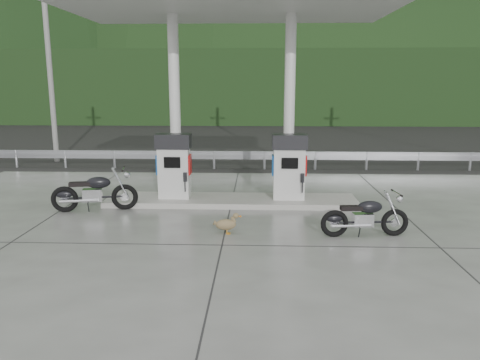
{
  "coord_description": "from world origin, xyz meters",
  "views": [
    {
      "loc": [
        0.73,
        -10.26,
        3.33
      ],
      "look_at": [
        0.3,
        1.0,
        1.0
      ],
      "focal_mm": 35.0,
      "sensor_mm": 36.0,
      "label": 1
    }
  ],
  "objects_px": {
    "motorcycle_left": "(95,193)",
    "duck": "(226,225)",
    "gas_pump_left": "(174,166)",
    "gas_pump_right": "(289,167)",
    "motorcycle_right": "(365,217)"
  },
  "relations": [
    {
      "from": "gas_pump_left",
      "to": "motorcycle_right",
      "type": "distance_m",
      "value": 5.49
    },
    {
      "from": "gas_pump_right",
      "to": "motorcycle_right",
      "type": "relative_size",
      "value": 0.98
    },
    {
      "from": "motorcycle_right",
      "to": "duck",
      "type": "distance_m",
      "value": 3.08
    },
    {
      "from": "gas_pump_right",
      "to": "duck",
      "type": "relative_size",
      "value": 3.16
    },
    {
      "from": "motorcycle_right",
      "to": "duck",
      "type": "relative_size",
      "value": 3.22
    },
    {
      "from": "gas_pump_left",
      "to": "duck",
      "type": "distance_m",
      "value": 3.29
    },
    {
      "from": "duck",
      "to": "gas_pump_left",
      "type": "bearing_deg",
      "value": 116.12
    },
    {
      "from": "gas_pump_left",
      "to": "duck",
      "type": "height_order",
      "value": "gas_pump_left"
    },
    {
      "from": "gas_pump_left",
      "to": "duck",
      "type": "relative_size",
      "value": 3.16
    },
    {
      "from": "motorcycle_left",
      "to": "motorcycle_right",
      "type": "height_order",
      "value": "motorcycle_left"
    },
    {
      "from": "motorcycle_left",
      "to": "duck",
      "type": "bearing_deg",
      "value": -38.45
    },
    {
      "from": "gas_pump_right",
      "to": "motorcycle_right",
      "type": "distance_m",
      "value": 3.22
    },
    {
      "from": "gas_pump_left",
      "to": "motorcycle_right",
      "type": "height_order",
      "value": "gas_pump_left"
    },
    {
      "from": "gas_pump_right",
      "to": "motorcycle_right",
      "type": "bearing_deg",
      "value": -61.69
    },
    {
      "from": "motorcycle_left",
      "to": "duck",
      "type": "relative_size",
      "value": 3.65
    }
  ]
}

